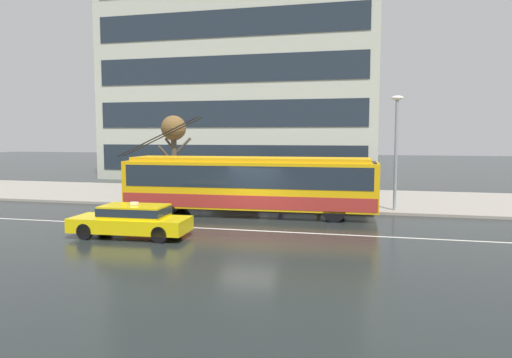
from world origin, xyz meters
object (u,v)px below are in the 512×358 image
street_lamp (396,142)px  street_tree_bare (174,133)px  trolleybus (249,183)px  taxi_oncoming_near (132,219)px  pedestrian_approaching_curb (282,176)px  bus_shelter (236,171)px  pedestrian_at_shelter (320,178)px

street_lamp → street_tree_bare: 13.04m
trolleybus → taxi_oncoming_near: size_ratio=2.83×
street_tree_bare → taxi_oncoming_near: bearing=-75.7°
taxi_oncoming_near → street_lamp: (10.30, 8.48, 2.95)m
pedestrian_approaching_curb → street_lamp: 6.43m
taxi_oncoming_near → pedestrian_approaching_curb: pedestrian_approaching_curb is taller
taxi_oncoming_near → street_tree_bare: (-2.61, 10.24, 3.44)m
trolleybus → street_lamp: bearing=19.0°
pedestrian_approaching_curb → street_tree_bare: street_tree_bare is taller
taxi_oncoming_near → pedestrian_approaching_curb: size_ratio=2.39×
street_tree_bare → trolleybus: bearing=-35.8°
taxi_oncoming_near → bus_shelter: bearing=80.5°
bus_shelter → pedestrian_at_shelter: size_ratio=1.94×
pedestrian_at_shelter → street_lamp: 4.31m
pedestrian_at_shelter → street_lamp: size_ratio=0.33×
pedestrian_at_shelter → pedestrian_approaching_curb: pedestrian_approaching_curb is taller
pedestrian_at_shelter → pedestrian_approaching_curb: (-2.23, 0.83, 0.05)m
trolleybus → taxi_oncoming_near: trolleybus is taller
street_lamp → pedestrian_at_shelter: bearing=178.3°
trolleybus → bus_shelter: (-1.64, 3.38, 0.32)m
taxi_oncoming_near → bus_shelter: bus_shelter is taller
trolleybus → bus_shelter: bearing=115.9°
trolleybus → bus_shelter: size_ratio=3.55×
street_tree_bare → pedestrian_at_shelter: bearing=-10.3°
trolleybus → street_tree_bare: 7.62m
pedestrian_approaching_curb → street_tree_bare: 7.31m
trolleybus → street_lamp: street_lamp is taller
street_tree_bare → street_lamp: bearing=-7.8°
bus_shelter → pedestrian_approaching_curb: (2.67, 0.00, -0.18)m
taxi_oncoming_near → bus_shelter: (1.57, 9.42, 1.21)m
pedestrian_approaching_curb → street_tree_bare: size_ratio=0.39×
trolleybus → pedestrian_at_shelter: 4.14m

